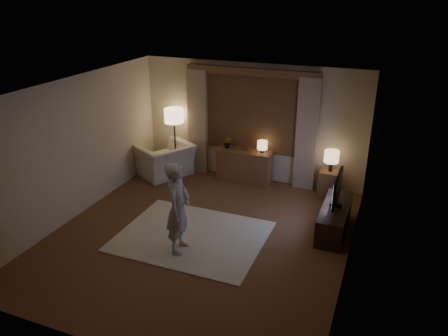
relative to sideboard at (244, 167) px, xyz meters
The scene contains 13 objects.
room 2.23m from the sideboard, 88.39° to the right, with size 5.04×5.54×2.64m.
rug 2.60m from the sideboard, 91.43° to the right, with size 2.50×2.00×0.02m, color beige.
sideboard is the anchor object (origin of this frame).
picture_frame 0.45m from the sideboard, behind, with size 0.16×0.02×0.20m, color brown.
plant 0.64m from the sideboard, behind, with size 0.17×0.13×0.30m, color #999999.
table_lamp_sideboard 0.68m from the sideboard, ahead, with size 0.22×0.22×0.30m.
floor_lamp 1.94m from the sideboard, behind, with size 0.44×0.44×1.50m.
armchair 1.83m from the sideboard, 168.58° to the right, with size 1.15×1.01×0.75m, color beige.
side_table 1.88m from the sideboard, ahead, with size 0.40×0.40×0.56m, color brown.
table_lamp_side 1.95m from the sideboard, ahead, with size 0.30×0.30×0.44m.
tv_stand 2.65m from the sideboard, 33.54° to the right, with size 0.45×1.40×0.50m, color black.
tv 2.69m from the sideboard, 33.56° to the right, with size 0.20×0.84×0.61m.
person 3.06m from the sideboard, 91.23° to the right, with size 0.56×0.37×1.55m, color #B8B2AA.
Camera 1 is at (2.85, -5.99, 4.08)m, focal length 35.00 mm.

